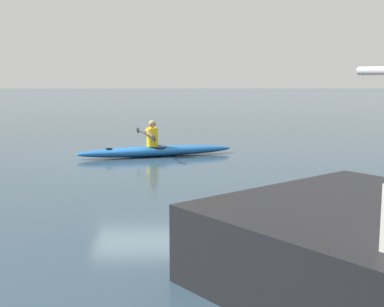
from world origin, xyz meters
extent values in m
plane|color=#283D4C|center=(0.00, 0.00, 0.00)|extent=(160.00, 160.00, 0.00)
ellipsoid|color=#1959A5|center=(-0.52, -0.20, 0.14)|extent=(4.47, 1.83, 0.29)
torus|color=black|center=(-0.57, -0.22, 0.27)|extent=(0.63, 0.63, 0.04)
cylinder|color=black|center=(0.78, 0.19, 0.28)|extent=(0.18, 0.18, 0.02)
cylinder|color=yellow|center=(-0.41, -0.17, 0.55)|extent=(0.32, 0.32, 0.53)
sphere|color=#936B4C|center=(-0.41, -0.17, 0.92)|extent=(0.21, 0.21, 0.21)
cylinder|color=black|center=(-0.22, -0.11, 0.65)|extent=(0.63, 1.99, 0.03)
ellipsoid|color=black|center=(-0.52, 0.88, 0.65)|extent=(0.15, 0.39, 0.17)
ellipsoid|color=black|center=(0.08, -1.10, 0.65)|extent=(0.15, 0.39, 0.17)
cylinder|color=#936B4C|center=(-0.41, 0.11, 0.62)|extent=(0.25, 0.25, 0.34)
cylinder|color=#936B4C|center=(-0.26, -0.39, 0.62)|extent=(0.18, 0.31, 0.34)
camera|label=1|loc=(-1.35, 14.37, 2.27)|focal=48.40mm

